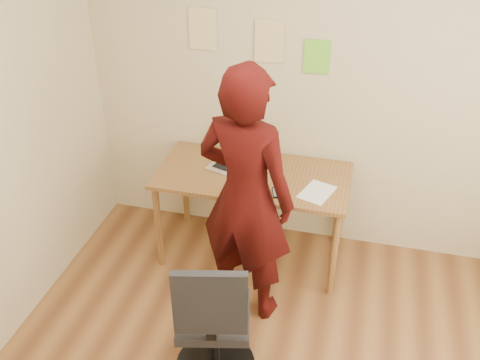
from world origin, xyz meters
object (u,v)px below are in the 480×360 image
(laptop, at_px, (236,160))
(phone, at_px, (277,193))
(desk, at_px, (253,184))
(person, at_px, (246,198))
(office_chair, at_px, (213,328))

(laptop, distance_m, phone, 0.47)
(desk, bearing_deg, person, -82.10)
(laptop, bearing_deg, office_chair, -63.53)
(office_chair, xyz_separation_m, person, (0.03, 0.65, 0.49))
(office_chair, relative_size, person, 0.53)
(desk, xyz_separation_m, person, (0.07, -0.54, 0.24))
(laptop, bearing_deg, desk, -10.72)
(laptop, height_order, person, person)
(desk, relative_size, person, 0.78)
(desk, height_order, person, person)
(office_chair, bearing_deg, person, 73.92)
(phone, xyz_separation_m, person, (-0.15, -0.33, 0.15))
(laptop, xyz_separation_m, office_chair, (0.19, -1.27, -0.39))
(person, bearing_deg, laptop, -55.86)
(person, bearing_deg, office_chair, 101.59)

